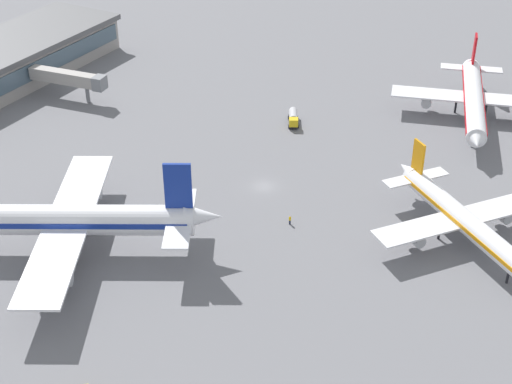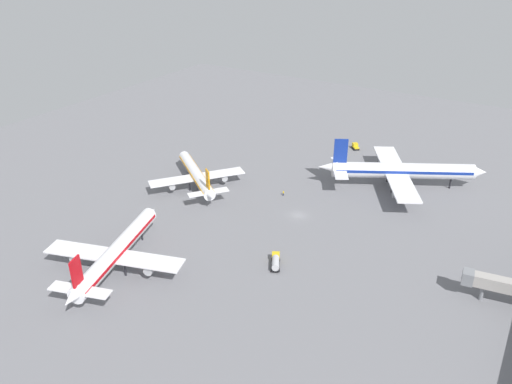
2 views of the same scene
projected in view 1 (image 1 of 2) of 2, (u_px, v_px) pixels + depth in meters
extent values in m
plane|color=slate|center=(264.00, 186.00, 141.13)|extent=(288.00, 288.00, 0.00)
cube|color=#9E9993|center=(6.00, 64.00, 181.35)|extent=(59.79, 20.94, 7.70)
cube|color=#4C6070|center=(39.00, 69.00, 176.36)|extent=(57.40, 0.30, 3.96)
cube|color=#59595B|center=(3.00, 47.00, 179.02)|extent=(62.19, 21.77, 1.32)
cylinder|color=white|center=(466.00, 222.00, 123.45)|extent=(22.77, 27.96, 3.58)
cone|color=white|center=(407.00, 170.00, 136.72)|extent=(5.01, 5.30, 2.87)
cube|color=orange|center=(466.00, 220.00, 123.31)|extent=(22.03, 26.97, 0.65)
cube|color=white|center=(459.00, 218.00, 124.91)|extent=(27.67, 23.06, 0.32)
cylinder|color=#A5A8AD|center=(500.00, 213.00, 128.47)|extent=(4.15, 4.56, 1.97)
cylinder|color=#A5A8AD|center=(414.00, 237.00, 122.68)|extent=(4.15, 4.56, 1.97)
cube|color=white|center=(416.00, 178.00, 134.70)|extent=(11.58, 9.89, 0.26)
cube|color=orange|center=(418.00, 157.00, 132.43)|extent=(2.22, 2.71, 5.73)
cylinder|color=black|center=(508.00, 276.00, 116.16)|extent=(0.43, 0.43, 2.51)
cylinder|color=black|center=(467.00, 225.00, 128.05)|extent=(0.43, 0.43, 2.51)
cylinder|color=black|center=(439.00, 233.00, 126.14)|extent=(0.43, 0.43, 2.51)
cylinder|color=white|center=(54.00, 220.00, 120.97)|extent=(26.02, 41.95, 4.96)
cone|color=white|center=(203.00, 217.00, 120.44)|extent=(6.46, 7.35, 3.97)
cube|color=navy|center=(53.00, 218.00, 120.77)|extent=(25.24, 40.41, 0.89)
cube|color=white|center=(68.00, 222.00, 121.22)|extent=(41.05, 26.92, 0.45)
cylinder|color=#A5A8AD|center=(52.00, 278.00, 111.95)|extent=(5.21, 6.45, 2.73)
cylinder|color=#A5A8AD|center=(84.00, 192.00, 132.32)|extent=(5.21, 6.45, 2.73)
cube|color=white|center=(180.00, 218.00, 120.59)|extent=(16.98, 11.78, 0.36)
cube|color=navy|center=(178.00, 186.00, 117.44)|extent=(2.55, 4.06, 7.94)
cylinder|color=black|center=(74.00, 256.00, 119.81)|extent=(0.60, 0.60, 3.47)
cylinder|color=black|center=(84.00, 228.00, 126.55)|extent=(0.60, 0.60, 3.47)
cylinder|color=white|center=(473.00, 99.00, 162.17)|extent=(36.24, 14.70, 4.04)
cone|color=white|center=(477.00, 141.00, 145.93)|extent=(4.99, 4.86, 3.83)
cone|color=white|center=(471.00, 63.00, 178.10)|extent=(5.77, 4.58, 3.23)
cube|color=red|center=(474.00, 98.00, 162.01)|extent=(34.86, 14.34, 0.73)
cube|color=white|center=(473.00, 98.00, 163.91)|extent=(15.91, 35.03, 0.36)
cylinder|color=#A5A8AD|center=(426.00, 100.00, 166.37)|extent=(5.21, 3.53, 2.22)
cube|color=white|center=(471.00, 68.00, 175.67)|extent=(7.26, 14.29, 0.29)
cube|color=red|center=(475.00, 49.00, 173.11)|extent=(3.49, 1.46, 6.46)
cylinder|color=black|center=(473.00, 141.00, 153.32)|extent=(0.48, 0.48, 2.82)
cylinder|color=black|center=(486.00, 109.00, 165.86)|extent=(0.48, 0.48, 2.82)
cylinder|color=black|center=(456.00, 107.00, 166.99)|extent=(0.48, 0.48, 2.82)
cube|color=black|center=(293.00, 121.00, 162.84)|extent=(6.45, 4.65, 0.30)
cube|color=gold|center=(294.00, 122.00, 160.43)|extent=(2.48, 2.52, 1.60)
cube|color=#3F596B|center=(294.00, 122.00, 159.57)|extent=(0.82, 1.45, 0.90)
cylinder|color=#B7B7BC|center=(293.00, 115.00, 163.05)|extent=(4.82, 3.71, 1.80)
cylinder|color=black|center=(298.00, 127.00, 161.03)|extent=(0.85, 0.64, 0.80)
cylinder|color=black|center=(289.00, 127.00, 161.06)|extent=(0.85, 0.64, 0.80)
cylinder|color=black|center=(297.00, 117.00, 164.78)|extent=(0.85, 0.64, 0.80)
cylinder|color=black|center=(289.00, 117.00, 164.80)|extent=(0.85, 0.64, 0.80)
cylinder|color=#1E2338|center=(290.00, 222.00, 130.28)|extent=(0.44, 0.44, 0.85)
cylinder|color=yellow|center=(290.00, 219.00, 129.89)|extent=(0.52, 0.52, 0.60)
sphere|color=tan|center=(290.00, 217.00, 129.68)|extent=(0.22, 0.22, 0.22)
cylinder|color=yellow|center=(290.00, 218.00, 130.10)|extent=(0.10, 0.10, 0.54)
cylinder|color=yellow|center=(290.00, 219.00, 129.69)|extent=(0.10, 0.10, 0.54)
cube|color=#9E9993|center=(64.00, 77.00, 171.56)|extent=(4.92, 16.99, 2.80)
cylinder|color=slate|center=(88.00, 94.00, 171.50)|extent=(0.90, 0.90, 3.80)
cube|color=slate|center=(100.00, 83.00, 168.69)|extent=(3.42, 2.81, 3.08)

